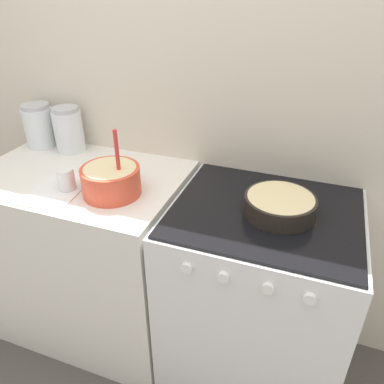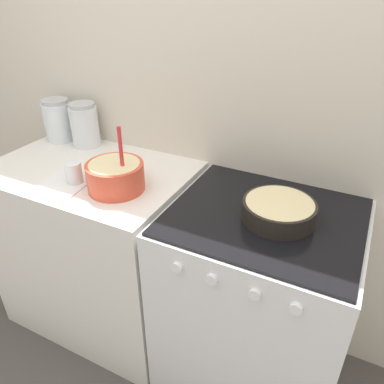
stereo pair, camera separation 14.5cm
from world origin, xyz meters
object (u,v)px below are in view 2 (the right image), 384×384
(baking_pan, at_px, (279,210))
(storage_jar_left, at_px, (59,123))
(mixing_bowl, at_px, (115,175))
(stove, at_px, (255,303))
(storage_jar_middle, at_px, (85,128))
(tin_can, at_px, (74,173))

(baking_pan, bearing_deg, storage_jar_left, 169.79)
(mixing_bowl, xyz_separation_m, storage_jar_left, (-0.60, 0.31, 0.03))
(stove, xyz_separation_m, mixing_bowl, (-0.62, -0.09, 0.53))
(mixing_bowl, xyz_separation_m, storage_jar_middle, (-0.42, 0.31, 0.03))
(mixing_bowl, relative_size, tin_can, 2.92)
(storage_jar_left, height_order, storage_jar_middle, storage_jar_middle)
(storage_jar_left, xyz_separation_m, tin_can, (0.41, -0.35, -0.04))
(stove, height_order, storage_jar_middle, storage_jar_middle)
(mixing_bowl, height_order, storage_jar_middle, mixing_bowl)
(stove, distance_m, tin_can, 0.96)
(storage_jar_middle, bearing_deg, tin_can, -56.59)
(mixing_bowl, bearing_deg, baking_pan, 7.14)
(storage_jar_middle, height_order, tin_can, storage_jar_middle)
(stove, distance_m, baking_pan, 0.51)
(tin_can, bearing_deg, baking_pan, 8.15)
(baking_pan, relative_size, tin_can, 2.76)
(stove, xyz_separation_m, baking_pan, (0.05, -0.01, 0.50))
(baking_pan, xyz_separation_m, storage_jar_middle, (-1.09, 0.23, 0.06))
(mixing_bowl, xyz_separation_m, baking_pan, (0.66, 0.08, -0.03))
(stove, relative_size, mixing_bowl, 3.29)
(storage_jar_left, bearing_deg, mixing_bowl, -27.35)
(stove, height_order, tin_can, tin_can)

